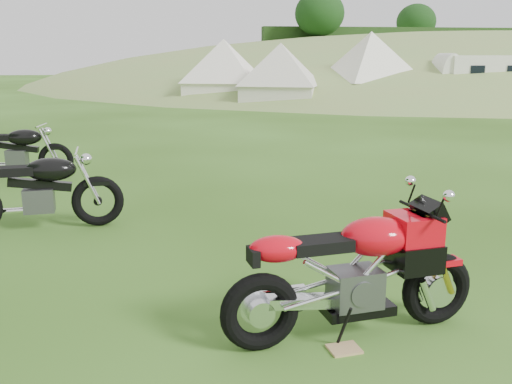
{
  "coord_description": "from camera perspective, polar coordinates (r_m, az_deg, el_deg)",
  "views": [
    {
      "loc": [
        -1.22,
        -5.36,
        2.28
      ],
      "look_at": [
        -0.37,
        0.4,
        0.86
      ],
      "focal_mm": 40.0,
      "sensor_mm": 36.0,
      "label": 1
    }
  ],
  "objects": [
    {
      "name": "ground",
      "position": [
        5.95,
        4.12,
        -8.85
      ],
      "size": [
        120.0,
        120.0,
        0.0
      ],
      "primitive_type": "plane",
      "color": "#26440E",
      "rests_on": "ground"
    },
    {
      "name": "tent_left",
      "position": [
        27.12,
        -3.22,
        11.83
      ],
      "size": [
        4.08,
        4.08,
        2.8
      ],
      "primitive_type": null,
      "rotation": [
        0.0,
        0.0,
        -0.32
      ],
      "color": "white",
      "rests_on": "ground"
    },
    {
      "name": "tent_mid",
      "position": [
        25.33,
        2.47,
        11.58
      ],
      "size": [
        3.97,
        3.97,
        2.68
      ],
      "primitive_type": null,
      "rotation": [
        0.0,
        0.0,
        -0.35
      ],
      "color": "beige",
      "rests_on": "ground"
    },
    {
      "name": "plywood_board",
      "position": [
        4.72,
        8.81,
        -15.25
      ],
      "size": [
        0.27,
        0.23,
        0.02
      ],
      "primitive_type": "cube",
      "rotation": [
        0.0,
        0.0,
        0.13
      ],
      "color": "tan",
      "rests_on": "ground"
    },
    {
      "name": "vintage_moto_b",
      "position": [
        7.96,
        -21.13,
        0.3
      ],
      "size": [
        2.18,
        0.71,
        1.12
      ],
      "primitive_type": null,
      "rotation": [
        0.0,
        0.0,
        0.1
      ],
      "color": "black",
      "rests_on": "ground"
    },
    {
      "name": "tent_right",
      "position": [
        27.05,
        11.31,
        11.78
      ],
      "size": [
        4.07,
        4.07,
        2.98
      ],
      "primitive_type": null,
      "rotation": [
        0.0,
        0.0,
        0.21
      ],
      "color": "white",
      "rests_on": "ground"
    },
    {
      "name": "sport_motorcycle",
      "position": [
        4.69,
        9.75,
        -7.05
      ],
      "size": [
        2.17,
        0.82,
        1.27
      ],
      "primitive_type": null,
      "rotation": [
        0.0,
        0.0,
        0.14
      ],
      "color": "red",
      "rests_on": "ground"
    },
    {
      "name": "hedgerow",
      "position": [
        51.95,
        21.0,
        10.31
      ],
      "size": [
        36.0,
        1.2,
        8.6
      ],
      "primitive_type": null,
      "color": "#193311",
      "rests_on": "ground"
    },
    {
      "name": "hillside",
      "position": [
        51.95,
        21.0,
        10.31
      ],
      "size": [
        80.0,
        64.0,
        8.0
      ],
      "primitive_type": "ellipsoid",
      "color": "#769C4F",
      "rests_on": "ground"
    },
    {
      "name": "vintage_moto_d",
      "position": [
        11.49,
        -22.95,
        3.89
      ],
      "size": [
        2.07,
        0.66,
        1.07
      ],
      "primitive_type": null,
      "rotation": [
        0.0,
        0.0,
        -0.09
      ],
      "color": "black",
      "rests_on": "ground"
    },
    {
      "name": "caravan",
      "position": [
        27.85,
        22.18,
        10.33
      ],
      "size": [
        5.0,
        2.71,
        2.23
      ],
      "primitive_type": null,
      "rotation": [
        0.0,
        0.0,
        -0.13
      ],
      "color": "white",
      "rests_on": "ground"
    }
  ]
}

